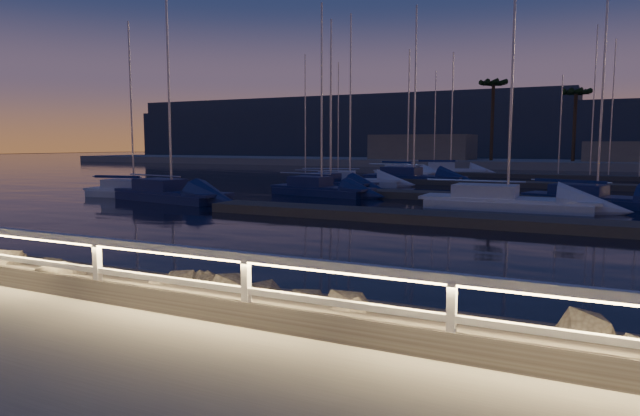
# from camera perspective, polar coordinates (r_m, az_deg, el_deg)

# --- Properties ---
(ground) EXTENTS (400.00, 400.00, 0.00)m
(ground) POSITION_cam_1_polar(r_m,az_deg,el_deg) (9.16, -12.64, -10.36)
(ground) COLOR gray
(ground) RESTS_ON ground
(harbor_water) EXTENTS (400.00, 440.00, 0.60)m
(harbor_water) POSITION_cam_1_polar(r_m,az_deg,el_deg) (38.57, 18.02, 0.79)
(harbor_water) COLOR black
(harbor_water) RESTS_ON ground
(guard_rail) EXTENTS (44.11, 0.12, 1.06)m
(guard_rail) POSITION_cam_1_polar(r_m,az_deg,el_deg) (9.01, -13.10, -5.57)
(guard_rail) COLOR white
(guard_rail) RESTS_ON ground
(riprap) EXTENTS (31.72, 3.24, 1.41)m
(riprap) POSITION_cam_1_polar(r_m,az_deg,el_deg) (10.61, -12.86, -8.80)
(riprap) COLOR slate
(riprap) RESTS_ON ground
(floating_docks) EXTENTS (22.00, 36.00, 0.40)m
(floating_docks) POSITION_cam_1_polar(r_m,az_deg,el_deg) (39.79, 18.33, 1.76)
(floating_docks) COLOR #534D44
(floating_docks) RESTS_ON ground
(far_shore) EXTENTS (160.00, 14.00, 5.20)m
(far_shore) POSITION_cam_1_polar(r_m,az_deg,el_deg) (81.07, 22.48, 4.32)
(far_shore) COLOR gray
(far_shore) RESTS_ON ground
(palm_left) EXTENTS (3.00, 3.00, 11.20)m
(palm_left) POSITION_cam_1_polar(r_m,az_deg,el_deg) (80.29, 16.95, 11.55)
(palm_left) COLOR #503B25
(palm_left) RESTS_ON ground
(palm_center) EXTENTS (3.00, 3.00, 9.70)m
(palm_center) POSITION_cam_1_polar(r_m,az_deg,el_deg) (80.10, 24.23, 10.30)
(palm_center) COLOR #503B25
(palm_center) RESTS_ON ground
(distant_hills) EXTENTS (230.00, 37.50, 18.00)m
(distant_hills) POSITION_cam_1_polar(r_m,az_deg,el_deg) (143.19, 15.41, 7.07)
(distant_hills) COLOR #313C4D
(distant_hills) RESTS_ON ground
(sailboat_a) EXTENTS (6.34, 2.82, 10.50)m
(sailboat_a) POSITION_cam_1_polar(r_m,az_deg,el_deg) (36.64, -18.31, 1.70)
(sailboat_a) COLOR silver
(sailboat_a) RESTS_ON ground
(sailboat_b) EXTENTS (8.15, 3.67, 13.43)m
(sailboat_b) POSITION_cam_1_polar(r_m,az_deg,el_deg) (33.54, -14.84, 1.48)
(sailboat_b) COLOR navy
(sailboat_b) RESTS_ON ground
(sailboat_c) EXTENTS (7.60, 4.19, 12.44)m
(sailboat_c) POSITION_cam_1_polar(r_m,az_deg,el_deg) (33.17, 25.61, 0.94)
(sailboat_c) COLOR navy
(sailboat_c) RESTS_ON ground
(sailboat_e) EXTENTS (7.14, 3.13, 11.84)m
(sailboat_e) POSITION_cam_1_polar(r_m,az_deg,el_deg) (35.83, -0.09, 1.98)
(sailboat_e) COLOR navy
(sailboat_e) RESTS_ON ground
(sailboat_f) EXTENTS (7.28, 3.49, 11.96)m
(sailboat_f) POSITION_cam_1_polar(r_m,az_deg,el_deg) (41.11, 0.87, 2.53)
(sailboat_f) COLOR navy
(sailboat_f) RESTS_ON ground
(sailboat_g) EXTENTS (8.44, 2.65, 14.25)m
(sailboat_g) POSITION_cam_1_polar(r_m,az_deg,el_deg) (29.58, 17.80, 0.74)
(sailboat_g) COLOR silver
(sailboat_g) RESTS_ON ground
(sailboat_i) EXTENTS (7.43, 4.44, 12.32)m
(sailboat_i) POSITION_cam_1_polar(r_m,az_deg,el_deg) (56.67, 8.58, 3.57)
(sailboat_i) COLOR silver
(sailboat_i) RESTS_ON ground
(sailboat_j) EXTENTS (7.80, 4.61, 12.87)m
(sailboat_j) POSITION_cam_1_polar(r_m,az_deg,el_deg) (43.35, 2.73, 2.75)
(sailboat_j) COLOR silver
(sailboat_j) RESTS_ON ground
(sailboat_m) EXTENTS (7.69, 4.21, 12.70)m
(sailboat_m) POSITION_cam_1_polar(r_m,az_deg,el_deg) (61.52, 12.73, 3.71)
(sailboat_m) COLOR silver
(sailboat_m) RESTS_ON ground
(sailboat_n) EXTENTS (8.67, 3.31, 14.44)m
(sailboat_n) POSITION_cam_1_polar(r_m,az_deg,el_deg) (48.04, 9.07, 3.08)
(sailboat_n) COLOR navy
(sailboat_n) RESTS_ON ground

